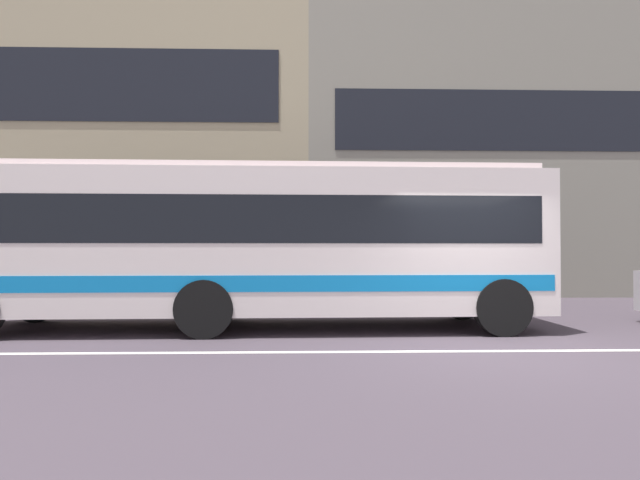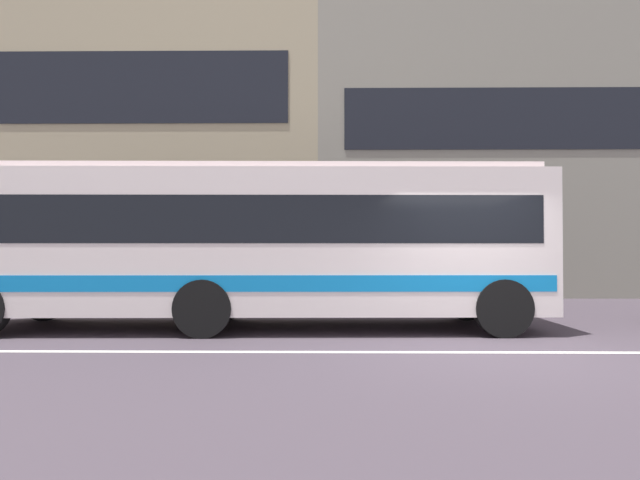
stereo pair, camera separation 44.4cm
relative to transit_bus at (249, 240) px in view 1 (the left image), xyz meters
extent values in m
plane|color=#463C45|center=(3.92, -2.54, -1.69)|extent=(160.00, 160.00, 0.00)
cube|color=silver|center=(3.92, -2.54, -1.68)|extent=(60.00, 0.16, 0.01)
cube|color=tan|center=(-10.44, 12.35, 4.01)|extent=(23.28, 11.50, 11.40)
cube|color=gray|center=(11.55, 12.35, 3.14)|extent=(20.69, 11.50, 9.65)
cube|color=black|center=(11.55, 6.58, 3.91)|extent=(19.04, 0.04, 1.93)
cube|color=silver|center=(0.00, 0.00, -0.04)|extent=(11.03, 2.82, 2.58)
cube|color=black|center=(0.00, 0.00, 0.34)|extent=(10.37, 2.82, 0.83)
cube|color=#1079C6|center=(0.00, 0.00, -0.76)|extent=(10.81, 2.84, 0.28)
cube|color=silver|center=(0.00, 0.00, 1.31)|extent=(10.58, 2.40, 0.12)
cube|color=black|center=(5.50, 0.12, 0.34)|extent=(0.08, 2.17, 0.91)
cylinder|color=black|center=(4.46, 1.29, -1.19)|extent=(1.01, 0.30, 1.00)
cylinder|color=black|center=(4.51, -1.09, -1.19)|extent=(1.01, 0.30, 1.00)
cylinder|color=black|center=(-0.70, 1.17, -1.19)|extent=(1.01, 0.30, 1.00)
cylinder|color=black|center=(-0.65, -1.20, -1.19)|extent=(1.01, 0.30, 1.00)
cylinder|color=black|center=(-4.51, 1.09, -1.19)|extent=(1.01, 0.30, 1.00)
camera|label=1|loc=(1.03, -10.74, -0.19)|focal=31.33mm
camera|label=2|loc=(1.47, -10.74, -0.19)|focal=31.33mm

